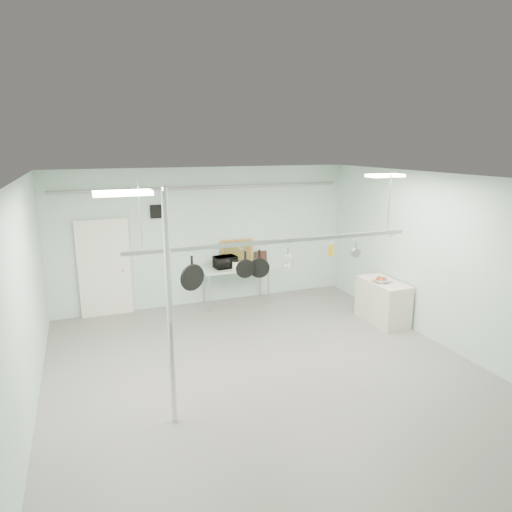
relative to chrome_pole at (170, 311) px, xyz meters
name	(u,v)px	position (x,y,z in m)	size (l,w,h in m)	color
floor	(272,378)	(1.70, 0.60, -1.60)	(8.00, 8.00, 0.00)	gray
ceiling	(273,180)	(1.70, 0.60, 1.59)	(7.00, 8.00, 0.02)	silver
back_wall	(206,237)	(1.70, 4.59, 0.00)	(7.00, 0.02, 3.20)	silver
right_wall	(450,263)	(5.19, 0.60, 0.00)	(0.02, 8.00, 3.20)	silver
door	(105,269)	(-0.60, 4.54, -0.55)	(1.10, 0.10, 2.20)	silver
wall_vent	(157,211)	(0.60, 4.57, 0.65)	(0.30, 0.04, 0.30)	black
conduit_pipe	(205,187)	(1.70, 4.50, 1.15)	(0.07, 0.07, 6.60)	gray
chrome_pole	(170,311)	(0.00, 0.00, 0.00)	(0.08, 0.08, 3.20)	silver
prep_table	(236,270)	(2.30, 4.20, -0.77)	(1.60, 0.70, 0.91)	#ADCBB6
side_cabinet	(383,302)	(4.85, 2.00, -1.15)	(0.60, 1.20, 0.90)	beige
pot_rack	(277,240)	(1.90, 0.90, 0.63)	(4.80, 0.06, 1.00)	#B7B7BC
light_panel_left	(123,193)	(-0.50, -0.20, 1.56)	(0.65, 0.30, 0.05)	white
light_panel_right	(385,176)	(4.10, 1.20, 1.56)	(0.65, 0.30, 0.05)	white
microwave	(225,262)	(2.05, 4.21, -0.56)	(0.51, 0.34, 0.28)	black
coffee_canister	(236,265)	(2.24, 4.03, -0.61)	(0.15, 0.15, 0.18)	white
painting_large	(237,252)	(2.44, 4.50, -0.41)	(0.78, 0.05, 0.58)	#CE7B37
painting_small	(261,256)	(3.05, 4.50, -0.57)	(0.30, 0.04, 0.25)	black
fruit_bowl	(381,280)	(4.74, 1.96, -0.66)	(0.37, 0.37, 0.09)	silver
skillet_left	(192,274)	(0.52, 0.90, 0.21)	(0.41, 0.06, 0.55)	black
skillet_mid	(245,264)	(1.36, 0.90, 0.28)	(0.30, 0.06, 0.41)	black
skillet_right	(259,264)	(1.60, 0.90, 0.26)	(0.32, 0.06, 0.44)	black
whisk	(288,259)	(2.09, 0.90, 0.30)	(0.21, 0.21, 0.37)	silver
grater	(331,250)	(2.89, 0.90, 0.37)	(0.09, 0.02, 0.23)	yellow
saucepan	(356,250)	(3.37, 0.90, 0.34)	(0.16, 0.10, 0.28)	#AAA9AE
fruit_cluster	(381,278)	(4.74, 1.96, -0.62)	(0.24, 0.24, 0.09)	maroon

